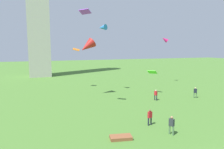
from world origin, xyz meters
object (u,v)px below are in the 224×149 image
(person_1, at_px, (156,94))
(person_2, at_px, (150,116))
(kite_flying_0, at_px, (85,12))
(kite_flying_1, at_px, (87,46))
(kite_flying_2, at_px, (76,50))
(kite_bundle_0, at_px, (121,137))
(kite_flying_4, at_px, (102,27))
(person_3, at_px, (172,124))
(kite_flying_5, at_px, (152,72))
(person_0, at_px, (195,92))
(kite_flying_3, at_px, (165,39))

(person_1, bearing_deg, person_2, 125.42)
(person_1, distance_m, kite_flying_0, 15.18)
(person_1, distance_m, kite_flying_1, 12.57)
(kite_flying_2, distance_m, kite_bundle_0, 23.99)
(person_1, distance_m, kite_flying_4, 13.91)
(person_1, xyz_separation_m, person_3, (-5.37, -10.80, 0.07))
(kite_flying_4, bearing_deg, person_3, 56.76)
(kite_flying_4, height_order, kite_flying_5, kite_flying_4)
(person_0, distance_m, kite_flying_5, 7.32)
(kite_flying_0, relative_size, kite_bundle_0, 0.83)
(person_2, relative_size, kite_bundle_0, 0.87)
(kite_flying_1, bearing_deg, kite_bundle_0, -16.10)
(kite_flying_1, distance_m, kite_flying_4, 4.84)
(kite_flying_0, bearing_deg, kite_flying_1, 118.64)
(person_0, height_order, kite_flying_4, kite_flying_4)
(person_1, distance_m, kite_flying_3, 17.87)
(person_0, distance_m, person_3, 15.40)
(kite_flying_0, bearing_deg, kite_flying_5, 64.65)
(kite_flying_0, bearing_deg, kite_flying_4, 103.72)
(person_3, bearing_deg, kite_bundle_0, 62.35)
(person_1, distance_m, kite_flying_5, 5.30)
(person_0, bearing_deg, kite_flying_1, -177.17)
(person_2, bearing_deg, kite_flying_4, -104.48)
(kite_flying_5, bearing_deg, kite_flying_4, -151.15)
(kite_flying_1, distance_m, kite_bundle_0, 17.64)
(person_3, bearing_deg, person_1, -44.05)
(kite_flying_2, bearing_deg, kite_flying_1, 110.70)
(person_1, height_order, kite_flying_4, kite_flying_4)
(kite_flying_0, distance_m, kite_flying_4, 9.64)
(person_1, xyz_separation_m, kite_flying_1, (-8.69, 5.81, 6.97))
(person_0, distance_m, kite_flying_4, 17.93)
(person_0, height_order, person_1, person_0)
(kite_flying_2, bearing_deg, person_1, 143.09)
(kite_flying_0, height_order, kite_flying_4, kite_flying_0)
(person_3, height_order, kite_flying_1, kite_flying_1)
(kite_flying_5, height_order, kite_bundle_0, kite_flying_5)
(person_1, relative_size, kite_flying_1, 0.53)
(person_2, bearing_deg, kite_flying_5, -135.71)
(person_2, height_order, kite_flying_0, kite_flying_0)
(kite_flying_2, xyz_separation_m, kite_flying_4, (3.45, -5.06, 3.64))
(person_3, xyz_separation_m, kite_flying_3, (15.22, 23.02, 8.46))
(person_1, xyz_separation_m, kite_bundle_0, (-9.86, -10.00, -0.76))
(kite_flying_2, bearing_deg, kite_flying_0, 101.92)
(kite_flying_1, distance_m, kite_flying_3, 19.69)
(kite_flying_0, relative_size, kite_flying_5, 0.88)
(person_1, height_order, kite_flying_3, kite_flying_3)
(person_1, relative_size, kite_flying_4, 0.92)
(person_2, distance_m, kite_flying_0, 14.16)
(person_1, relative_size, kite_flying_3, 0.92)
(kite_flying_1, xyz_separation_m, kite_flying_3, (18.55, 6.41, 1.56))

